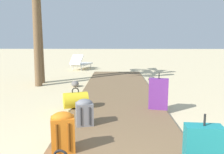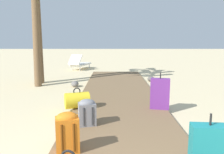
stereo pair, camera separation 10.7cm
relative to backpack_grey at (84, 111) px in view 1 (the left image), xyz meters
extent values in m
plane|color=beige|center=(0.62, 0.99, -0.33)|extent=(60.00, 60.00, 0.00)
cube|color=brown|center=(0.62, 1.94, -0.29)|extent=(2.08, 9.48, 0.08)
cube|color=slate|center=(0.00, 0.00, -0.05)|extent=(0.35, 0.31, 0.40)
ellipsoid|color=slate|center=(0.00, 0.00, 0.15)|extent=(0.33, 0.29, 0.15)
cylinder|color=#3A3A3D|center=(-0.05, -0.13, -0.05)|extent=(0.04, 0.04, 0.32)
cylinder|color=#3A3A3D|center=(0.10, -0.10, -0.05)|extent=(0.04, 0.04, 0.32)
cube|color=#6B2D84|center=(1.50, 0.97, 0.09)|extent=(0.44, 0.25, 0.68)
cylinder|color=black|center=(1.50, 0.97, 0.50)|extent=(0.02, 0.02, 0.13)
cube|color=#197A7F|center=(1.53, -1.57, 0.05)|extent=(0.42, 0.22, 0.61)
cylinder|color=black|center=(1.53, -1.57, 0.42)|extent=(0.02, 0.02, 0.13)
cylinder|color=gold|center=(-0.33, 1.02, -0.07)|extent=(0.62, 0.50, 0.36)
torus|color=black|center=(-0.33, 1.02, 0.13)|extent=(0.16, 0.07, 0.16)
cube|color=orange|center=(-0.16, -0.99, -0.01)|extent=(0.36, 0.29, 0.49)
ellipsoid|color=orange|center=(-0.16, -0.99, 0.24)|extent=(0.34, 0.28, 0.16)
cylinder|color=#70380C|center=(-0.21, -1.12, -0.01)|extent=(0.04, 0.04, 0.39)
cylinder|color=#70380C|center=(-0.06, -1.08, -0.01)|extent=(0.04, 0.04, 0.39)
cylinder|color=brown|center=(-2.18, 4.31, 1.70)|extent=(0.28, 0.34, 4.07)
cylinder|color=brown|center=(-2.09, 3.88, 1.51)|extent=(0.24, 0.43, 3.68)
cube|color=white|center=(-1.21, 8.16, -0.07)|extent=(1.03, 1.52, 0.08)
cube|color=white|center=(-1.41, 7.60, 0.21)|extent=(0.73, 0.65, 0.51)
cylinder|color=silver|center=(-1.25, 8.77, -0.22)|extent=(0.04, 0.04, 0.22)
cylinder|color=silver|center=(-0.80, 8.61, -0.22)|extent=(0.04, 0.04, 0.22)
cylinder|color=silver|center=(-1.62, 7.71, -0.22)|extent=(0.04, 0.04, 0.22)
cylinder|color=silver|center=(-1.17, 7.55, -0.22)|extent=(0.04, 0.04, 0.22)
ellipsoid|color=slate|center=(-0.81, 3.66, -0.23)|extent=(0.34, 0.40, 0.20)
ellipsoid|color=#5B5651|center=(1.93, 4.62, -0.23)|extent=(0.28, 0.28, 0.20)
camera|label=1|loc=(0.56, -3.98, 1.30)|focal=36.99mm
camera|label=2|loc=(0.45, -3.98, 1.30)|focal=36.99mm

